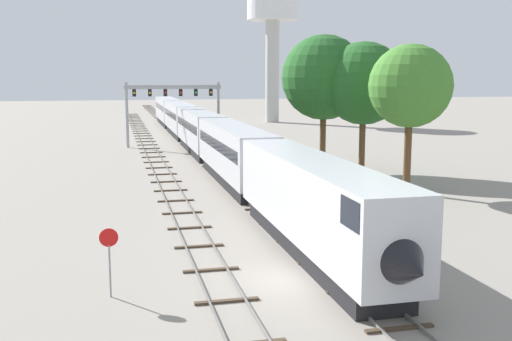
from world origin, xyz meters
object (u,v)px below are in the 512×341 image
trackside_tree_left (410,86)px  trackside_tree_right (324,78)px  stop_sign (109,253)px  signal_gantry (173,99)px  passenger_train (199,130)px  water_tower (273,17)px  trackside_tree_mid (364,84)px

trackside_tree_left → trackside_tree_right: bearing=102.3°
stop_sign → trackside_tree_left: trackside_tree_left is taller
signal_gantry → trackside_tree_left: 37.85m
passenger_train → signal_gantry: size_ratio=8.54×
water_tower → trackside_tree_mid: size_ratio=2.10×
signal_gantry → trackside_tree_left: size_ratio=1.07×
passenger_train → trackside_tree_left: trackside_tree_left is taller
passenger_train → trackside_tree_right: bearing=-59.9°
stop_sign → trackside_tree_right: (19.46, 29.29, 6.85)m
signal_gantry → stop_sign: size_ratio=4.20×
trackside_tree_right → stop_sign: bearing=-123.6°
water_tower → stop_sign: 94.93m
trackside_tree_right → trackside_tree_mid: bearing=-40.4°
stop_sign → passenger_train: bearing=77.6°
water_tower → trackside_tree_left: size_ratio=2.22×
passenger_train → trackside_tree_right: trackside_tree_right is taller
signal_gantry → trackside_tree_right: 26.04m
signal_gantry → stop_sign: (-7.75, -52.39, -4.09)m
passenger_train → trackside_tree_right: (9.46, -16.35, 6.12)m
water_tower → trackside_tree_left: water_tower is taller
trackside_tree_mid → trackside_tree_right: 3.86m
water_tower → trackside_tree_right: 60.91m
trackside_tree_left → trackside_tree_right: 12.18m
passenger_train → water_tower: 50.12m
trackside_tree_left → trackside_tree_right: size_ratio=0.89×
signal_gantry → stop_sign: signal_gantry is taller
trackside_tree_left → trackside_tree_right: (-2.60, 11.88, 0.61)m
water_tower → trackside_tree_right: size_ratio=1.98×
trackside_tree_mid → stop_sign: bearing=-129.8°
trackside_tree_left → trackside_tree_mid: size_ratio=0.94×
passenger_train → water_tower: (20.11, 42.61, 17.09)m
signal_gantry → water_tower: (22.36, 35.86, 13.73)m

